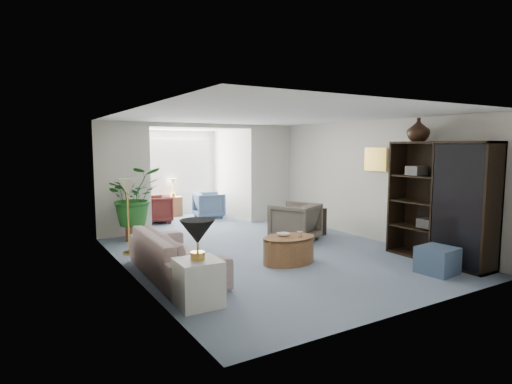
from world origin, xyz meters
TOP-DOWN VIEW (x-y plane):
  - floor at (0.00, 0.00)m, footprint 6.00×6.00m
  - sunroom_floor at (0.00, 4.10)m, footprint 2.60×2.60m
  - back_pier_left at (-1.90, 3.00)m, footprint 1.20×0.12m
  - back_pier_right at (1.90, 3.00)m, footprint 1.20×0.12m
  - back_header at (0.00, 3.00)m, footprint 2.60×0.12m
  - window_pane at (0.00, 5.18)m, footprint 2.20×0.02m
  - window_blinds at (0.00, 5.15)m, footprint 2.20×0.02m
  - framed_picture at (2.46, -0.10)m, footprint 0.04×0.50m
  - sofa at (-1.91, -0.16)m, footprint 0.96×2.30m
  - end_table at (-2.11, -1.51)m, footprint 0.54×0.54m
  - table_lamp at (-2.11, -1.51)m, footprint 0.44×0.44m
  - floor_lamp at (-2.21, 1.44)m, footprint 0.36×0.36m
  - coffee_table at (-0.04, -0.54)m, footprint 1.00×1.00m
  - coffee_bowl at (-0.09, -0.44)m, footprint 0.22×0.22m
  - coffee_cup at (0.11, -0.64)m, footprint 0.11×0.11m
  - wingback_chair at (1.02, 0.72)m, footprint 1.16×1.17m
  - side_table_dark at (1.72, 1.02)m, footprint 0.54×0.45m
  - entertainment_cabinet at (2.23, -1.77)m, footprint 0.49×1.85m
  - cabinet_urn at (2.23, -1.27)m, footprint 0.39×0.39m
  - ottoman at (1.61, -2.21)m, footprint 0.57×0.57m
  - plant_pot at (-1.81, 2.51)m, footprint 0.40×0.40m
  - house_plant at (-1.81, 2.51)m, footprint 1.10×0.96m
  - sunroom_chair_blue at (0.67, 4.24)m, footprint 0.86×0.84m
  - sunroom_chair_maroon at (-0.83, 4.24)m, footprint 0.87×0.85m
  - sunroom_table at (-0.08, 4.99)m, footprint 0.50×0.41m
  - shelf_clutter at (2.18, -1.86)m, footprint 0.30×1.22m

SIDE VIEW (x-z plane):
  - floor at x=0.00m, z-range 0.00..0.00m
  - sunroom_floor at x=0.00m, z-range 0.00..0.00m
  - plant_pot at x=-1.81m, z-range 0.00..0.32m
  - ottoman at x=1.61m, z-range 0.00..0.41m
  - coffee_table at x=-0.04m, z-range 0.00..0.45m
  - sunroom_table at x=-0.08m, z-range 0.00..0.55m
  - end_table at x=-2.11m, z-range 0.00..0.58m
  - side_table_dark at x=1.72m, z-range 0.00..0.60m
  - sofa at x=-1.91m, z-range 0.00..0.66m
  - sunroom_chair_blue at x=0.67m, z-range 0.00..0.70m
  - sunroom_chair_maroon at x=-0.83m, z-range 0.00..0.70m
  - wingback_chair at x=1.02m, z-range 0.00..0.80m
  - coffee_bowl at x=-0.09m, z-range 0.45..0.50m
  - coffee_cup at x=0.11m, z-range 0.45..0.54m
  - table_lamp at x=-2.11m, z-range 0.78..1.08m
  - house_plant at x=-1.81m, z-range 0.32..1.55m
  - entertainment_cabinet at x=2.23m, z-range 0.00..2.05m
  - shelf_clutter at x=2.18m, z-range 0.56..1.62m
  - back_pier_left at x=-1.90m, z-range 0.00..2.50m
  - back_pier_right at x=1.90m, z-range 0.00..2.50m
  - floor_lamp at x=-2.21m, z-range 1.11..1.39m
  - window_pane at x=0.00m, z-range 0.65..2.15m
  - window_blinds at x=0.00m, z-range 0.65..2.15m
  - framed_picture at x=2.46m, z-range 1.50..1.90m
  - cabinet_urn at x=2.23m, z-range 2.05..2.47m
  - back_header at x=0.00m, z-range 2.40..2.50m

